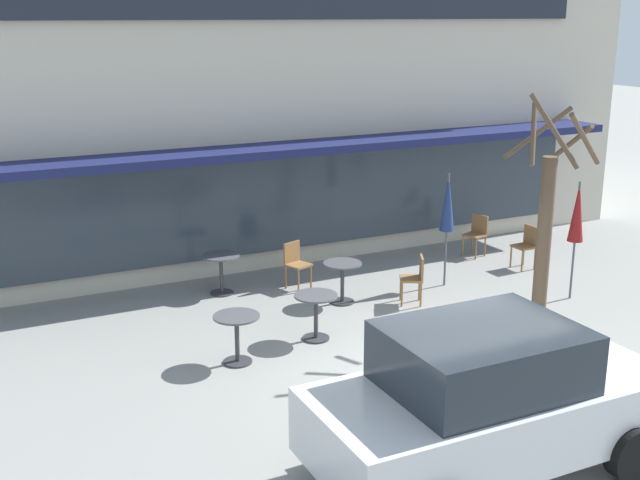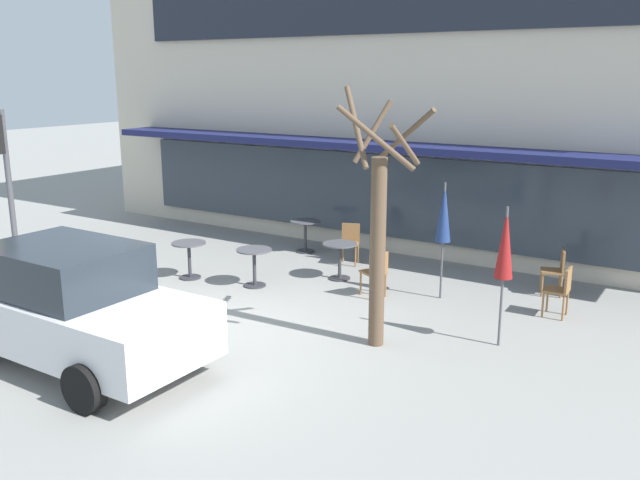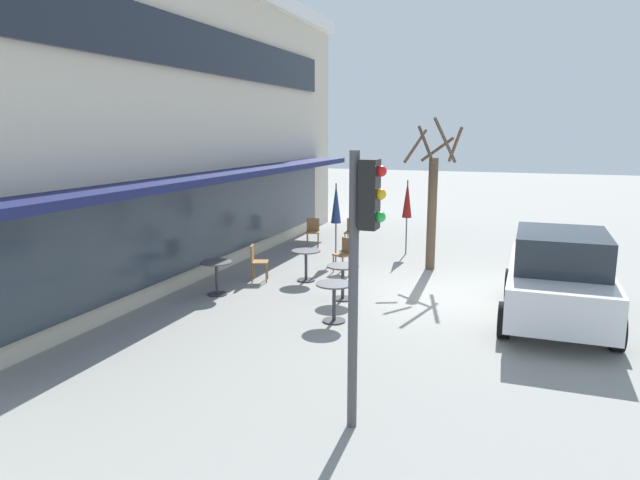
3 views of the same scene
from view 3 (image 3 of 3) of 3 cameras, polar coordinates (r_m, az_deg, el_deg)
ground_plane at (r=13.01m, az=13.00°, el=-5.53°), size 80.00×80.00×0.00m
building_facade at (r=16.83m, az=-23.00°, el=10.77°), size 17.95×9.10×7.66m
cafe_table_near_wall at (r=12.89m, az=-10.30°, el=-3.20°), size 0.70×0.70×0.76m
cafe_table_streetside at (r=10.93m, az=1.42°, el=-5.59°), size 0.70×0.70×0.76m
cafe_table_by_tree at (r=12.36m, az=2.30°, el=-3.65°), size 0.70×0.70×0.76m
cafe_table_mid_patio at (r=13.86m, az=-1.41°, el=-2.03°), size 0.70×0.70×0.76m
patio_umbrella_green_folded at (r=16.90m, az=8.72°, el=4.02°), size 0.28×0.28×2.20m
patio_umbrella_cream_folded at (r=15.72m, az=1.61°, el=3.63°), size 0.28×0.28×2.20m
cafe_chair_0 at (r=17.95m, az=3.25°, el=0.97°), size 0.41×0.41×0.89m
cafe_chair_1 at (r=17.98m, az=-0.71°, el=1.00°), size 0.51×0.51×0.89m
cafe_chair_2 at (r=14.72m, az=2.50°, el=-1.23°), size 0.54×0.54×0.89m
cafe_chair_3 at (r=13.94m, az=-6.37°, el=-1.98°), size 0.51×0.51×0.89m
parked_sedan at (r=11.79m, az=22.78°, el=-3.40°), size 4.21×2.04×1.76m
street_tree at (r=15.12m, az=11.20°, el=3.79°), size 1.31×1.47×3.95m
traffic_light_pole at (r=6.65m, az=4.20°, el=-0.60°), size 0.26×0.44×3.40m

